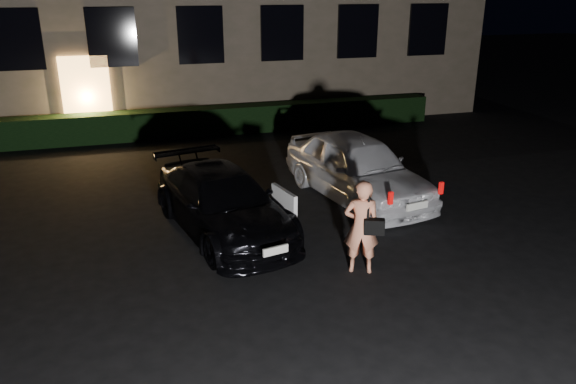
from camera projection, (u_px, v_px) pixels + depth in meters
name	position (u px, v px, depth m)	size (l,w,h in m)	color
ground	(317.00, 303.00, 8.35)	(80.00, 80.00, 0.00)	black
hedge	(207.00, 121.00, 17.65)	(15.00, 0.70, 0.85)	black
sedan	(223.00, 203.00, 10.56)	(2.53, 4.40, 1.20)	black
hatch	(357.00, 167.00, 12.23)	(2.42, 4.44, 1.43)	white
man	(362.00, 227.00, 9.03)	(0.68, 0.58, 1.58)	#DD8462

